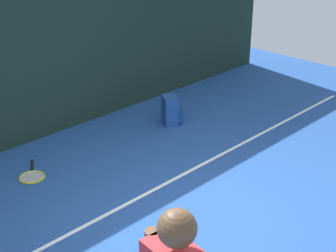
% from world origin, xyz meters
% --- Properties ---
extents(ground_plane, '(12.00, 12.00, 0.00)m').
position_xyz_m(ground_plane, '(0.00, 0.00, 0.00)').
color(ground_plane, '#234C93').
extents(back_fence, '(10.00, 0.10, 2.59)m').
position_xyz_m(back_fence, '(0.00, 3.00, 1.29)').
color(back_fence, '#192D23').
rests_on(back_fence, ground).
extents(court_line, '(9.00, 0.05, 0.00)m').
position_xyz_m(court_line, '(0.00, 0.77, 0.00)').
color(court_line, white).
rests_on(court_line, ground).
extents(tennis_racket, '(0.48, 0.61, 0.03)m').
position_xyz_m(tennis_racket, '(-0.71, 2.07, 0.01)').
color(tennis_racket, black).
rests_on(tennis_racket, ground).
extents(backpack, '(0.37, 0.37, 0.44)m').
position_xyz_m(backpack, '(1.66, 1.98, 0.21)').
color(backpack, '#1E478C').
rests_on(backpack, ground).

